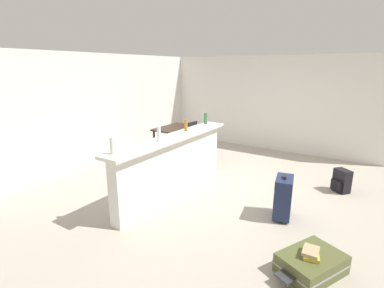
% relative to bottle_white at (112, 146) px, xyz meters
% --- Properties ---
extents(ground_plane, '(13.00, 13.00, 0.05)m').
position_rel_bottle_white_xyz_m(ground_plane, '(2.02, -0.60, -1.20)').
color(ground_plane, '#ADA393').
extents(wall_back, '(6.60, 0.10, 2.50)m').
position_rel_bottle_white_xyz_m(wall_back, '(2.02, 2.45, 0.08)').
color(wall_back, silver).
rests_on(wall_back, ground_plane).
extents(wall_right, '(0.10, 6.00, 2.50)m').
position_rel_bottle_white_xyz_m(wall_right, '(5.07, -0.30, 0.08)').
color(wall_right, silver).
rests_on(wall_right, ground_plane).
extents(partition_half_wall, '(2.80, 0.20, 1.01)m').
position_rel_bottle_white_xyz_m(partition_half_wall, '(1.28, -0.07, -0.67)').
color(partition_half_wall, silver).
rests_on(partition_half_wall, ground_plane).
extents(bar_countertop, '(2.96, 0.40, 0.05)m').
position_rel_bottle_white_xyz_m(bar_countertop, '(1.28, -0.07, -0.14)').
color(bar_countertop, white).
rests_on(bar_countertop, partition_half_wall).
extents(bottle_white, '(0.07, 0.07, 0.23)m').
position_rel_bottle_white_xyz_m(bottle_white, '(0.00, 0.00, 0.00)').
color(bottle_white, silver).
rests_on(bottle_white, bar_countertop).
extents(bottle_clear, '(0.06, 0.06, 0.24)m').
position_rel_bottle_white_xyz_m(bottle_clear, '(0.87, -0.09, 0.00)').
color(bottle_clear, silver).
rests_on(bottle_clear, bar_countertop).
extents(bottle_amber, '(0.06, 0.06, 0.21)m').
position_rel_bottle_white_xyz_m(bottle_amber, '(1.72, -0.03, -0.01)').
color(bottle_amber, '#9E661E').
rests_on(bottle_amber, bar_countertop).
extents(bottle_green, '(0.07, 0.07, 0.22)m').
position_rel_bottle_white_xyz_m(bottle_green, '(2.52, 0.02, -0.00)').
color(bottle_green, '#2D6B38').
rests_on(bottle_green, bar_countertop).
extents(dining_table, '(1.10, 0.80, 0.74)m').
position_rel_bottle_white_xyz_m(dining_table, '(3.14, 1.21, -0.52)').
color(dining_table, '#332319').
rests_on(dining_table, ground_plane).
extents(dining_chair_near_partition, '(0.46, 0.46, 0.93)m').
position_rel_bottle_white_xyz_m(dining_chair_near_partition, '(3.06, 0.64, -0.66)').
color(dining_chair_near_partition, black).
rests_on(dining_chair_near_partition, ground_plane).
extents(suitcase_flat_olive, '(0.89, 0.75, 0.22)m').
position_rel_bottle_white_xyz_m(suitcase_flat_olive, '(0.44, -2.54, -1.06)').
color(suitcase_flat_olive, '#51562D').
rests_on(suitcase_flat_olive, ground_plane).
extents(suitcase_upright_navy, '(0.48, 0.32, 0.67)m').
position_rel_bottle_white_xyz_m(suitcase_upright_navy, '(1.48, -1.93, -0.84)').
color(suitcase_upright_navy, '#1E284C').
rests_on(suitcase_upright_navy, ground_plane).
extents(backpack_black, '(0.34, 0.34, 0.42)m').
position_rel_bottle_white_xyz_m(backpack_black, '(2.98, -2.56, -0.97)').
color(backpack_black, black).
rests_on(backpack_black, ground_plane).
extents(book_stack, '(0.25, 0.21, 0.08)m').
position_rel_bottle_white_xyz_m(book_stack, '(0.42, -2.53, -0.91)').
color(book_stack, gold).
rests_on(book_stack, suitcase_flat_olive).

